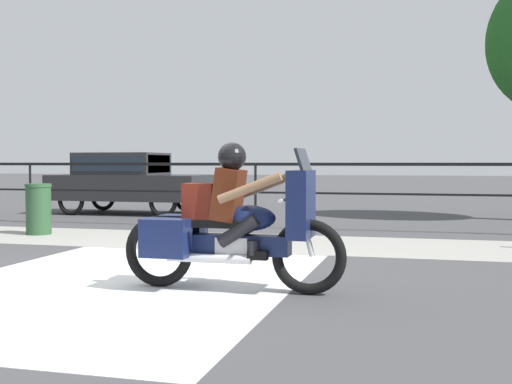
{
  "coord_description": "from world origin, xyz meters",
  "views": [
    {
      "loc": [
        3.24,
        -6.71,
        1.32
      ],
      "look_at": [
        1.29,
        0.7,
        0.96
      ],
      "focal_mm": 45.0,
      "sensor_mm": 36.0,
      "label": 1
    }
  ],
  "objects": [
    {
      "name": "ground_plane",
      "position": [
        0.0,
        0.0,
        0.0
      ],
      "size": [
        120.0,
        120.0,
        0.0
      ],
      "primitive_type": "plane",
      "color": "#424244"
    },
    {
      "name": "sidewalk_band",
      "position": [
        0.0,
        3.4,
        0.01
      ],
      "size": [
        44.0,
        2.4,
        0.01
      ],
      "primitive_type": "cube",
      "color": "#99968E",
      "rests_on": "ground"
    },
    {
      "name": "crosswalk_band",
      "position": [
        0.04,
        -0.2,
        0.0
      ],
      "size": [
        3.8,
        6.0,
        0.01
      ],
      "primitive_type": "cube",
      "color": "silver",
      "rests_on": "ground"
    },
    {
      "name": "fence_railing",
      "position": [
        0.0,
        5.58,
        1.03
      ],
      "size": [
        36.0,
        0.05,
        1.31
      ],
      "color": "black",
      "rests_on": "ground"
    },
    {
      "name": "motorcycle",
      "position": [
        1.32,
        -0.45,
        0.68
      ],
      "size": [
        2.36,
        0.76,
        1.52
      ],
      "rotation": [
        0.0,
        0.0,
        0.03
      ],
      "color": "black",
      "rests_on": "ground"
    },
    {
      "name": "parked_car",
      "position": [
        -4.13,
        8.36,
        0.9
      ],
      "size": [
        3.98,
        1.79,
        1.56
      ],
      "rotation": [
        0.0,
        0.0,
        0.06
      ],
      "color": "#232326",
      "rests_on": "ground"
    },
    {
      "name": "trash_bin",
      "position": [
        -3.54,
        3.52,
        0.47
      ],
      "size": [
        0.47,
        0.47,
        0.93
      ],
      "color": "#284C2D",
      "rests_on": "ground"
    }
  ]
}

